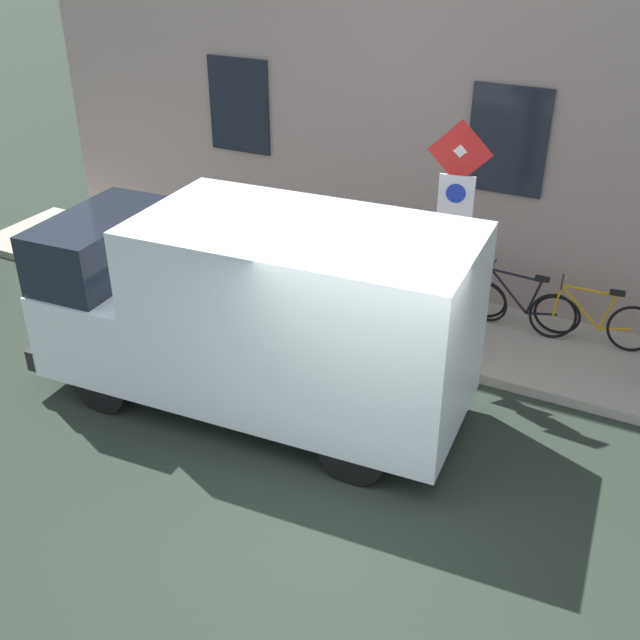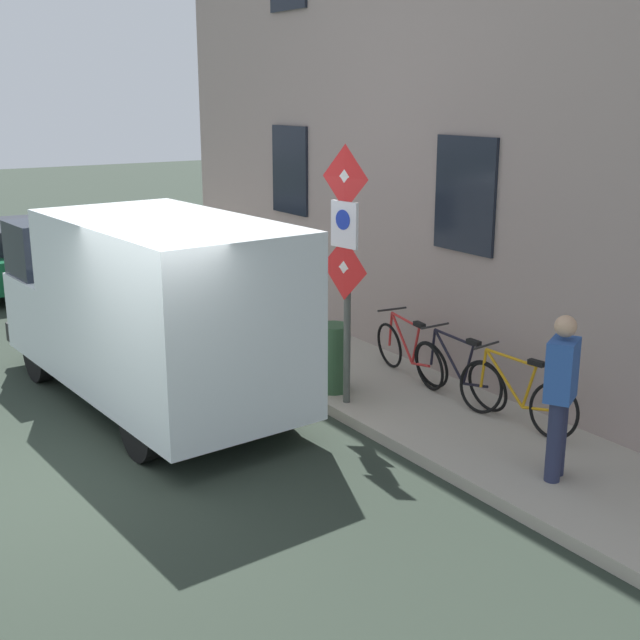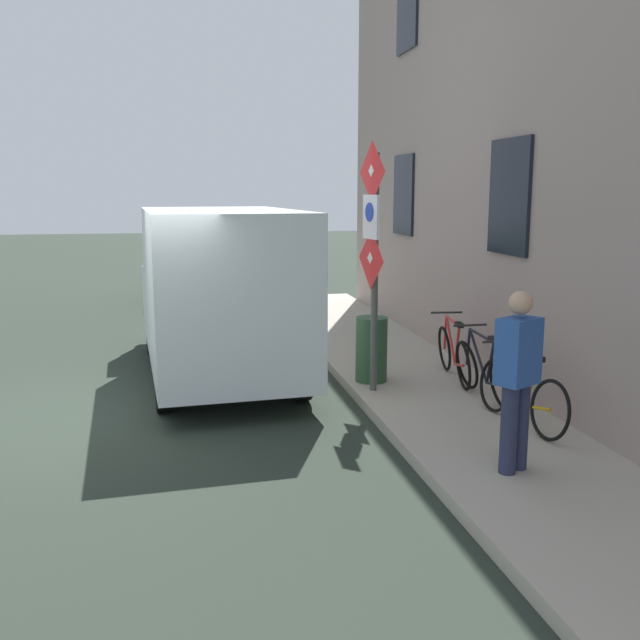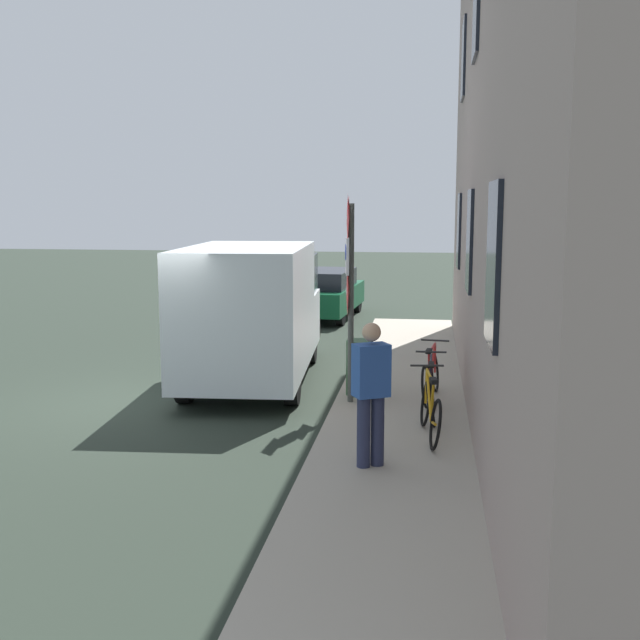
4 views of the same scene
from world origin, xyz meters
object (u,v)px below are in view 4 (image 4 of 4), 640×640
Objects in this scene: delivery_van at (253,309)px; bicycle_orange at (430,410)px; bicycle_black at (430,392)px; litter_bin at (360,368)px; sign_post_stacked at (348,274)px; bicycle_red at (431,377)px; parked_hatchback at (322,292)px; pedestrian at (371,389)px.

delivery_van reaches higher than bicycle_orange.
litter_bin is (-1.14, 1.16, 0.08)m from bicycle_black.
delivery_van is at bearing 138.07° from sign_post_stacked.
delivery_van is 3.19× the size of bicycle_red.
sign_post_stacked is 2.20m from bicycle_black.
bicycle_red is (3.05, -9.38, -0.22)m from parked_hatchback.
delivery_van is (-1.90, 1.70, -0.82)m from sign_post_stacked.
parked_hatchback is at bearing 101.68° from litter_bin.
bicycle_orange is at bearing -52.80° from sign_post_stacked.
litter_bin is (-1.14, 2.17, 0.08)m from bicycle_orange.
delivery_van reaches higher than bicycle_black.
parked_hatchback is 2.39× the size of pedestrian.
pedestrian is at bearing -165.24° from parked_hatchback.
delivery_van is 4.07m from bicycle_black.
bicycle_black is at bearing -45.53° from litter_bin.
delivery_van reaches higher than pedestrian.
delivery_van is 5.27m from pedestrian.
bicycle_black and bicycle_red have the same top height.
bicycle_black is (3.05, -10.38, -0.22)m from parked_hatchback.
bicycle_black is (1.29, -0.70, -1.64)m from sign_post_stacked.
bicycle_orange is at bearing -172.30° from bicycle_red.
parked_hatchback is at bearing 7.99° from bicycle_orange.
bicycle_red is (1.29, 0.30, -1.64)m from sign_post_stacked.
pedestrian is 3.46m from litter_bin.
bicycle_red is at bearing -157.77° from parked_hatchback.
bicycle_black is 1.00m from bicycle_red.
sign_post_stacked reaches higher than parked_hatchback.
litter_bin is (2.04, -1.24, -0.74)m from delivery_van.
bicycle_red is 0.99× the size of pedestrian.
delivery_van is 3.19× the size of bicycle_black.
pedestrian is (2.35, -12.62, 0.34)m from parked_hatchback.
sign_post_stacked is 1.82× the size of bicycle_black.
parked_hatchback is 4.58× the size of litter_bin.
bicycle_black is at bearing -7.05° from bicycle_orange.
delivery_van is at bearing 179.23° from pedestrian.
bicycle_orange is (3.19, -3.40, -0.82)m from delivery_van.
litter_bin reaches higher than bicycle_orange.
sign_post_stacked is at bearing 111.04° from bicycle_red.
sign_post_stacked reaches higher than delivery_van.
parked_hatchback reaches higher than litter_bin.
parked_hatchback is 12.84m from pedestrian.
bicycle_orange is (3.05, -11.38, -0.22)m from parked_hatchback.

